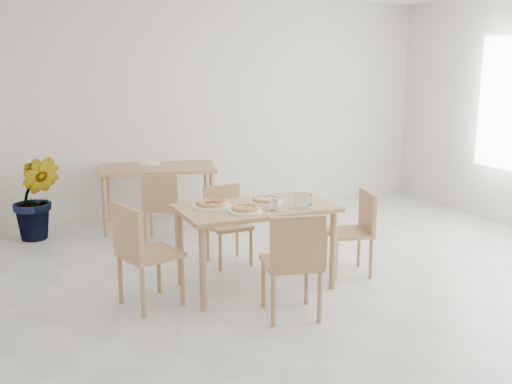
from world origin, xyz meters
name	(u,v)px	position (x,y,z in m)	size (l,w,h in m)	color
main_table	(256,216)	(-0.62, 0.57, 0.66)	(1.38, 0.81, 0.75)	tan
chair_south	(294,258)	(-0.61, -0.18, 0.50)	(0.50, 0.50, 0.87)	tan
chair_north	(226,219)	(-0.64, 1.33, 0.45)	(0.41, 0.41, 0.78)	tan
chair_west	(141,248)	(-1.66, 0.49, 0.51)	(0.55, 0.55, 0.87)	tan
chair_east	(356,226)	(0.40, 0.55, 0.46)	(0.47, 0.47, 0.80)	tan
plate_margherita	(245,211)	(-0.79, 0.40, 0.76)	(0.29, 0.29, 0.02)	white
plate_mushroom	(266,202)	(-0.49, 0.65, 0.76)	(0.31, 0.31, 0.02)	white
plate_pepperoni	(211,206)	(-0.99, 0.68, 0.76)	(0.33, 0.33, 0.02)	white
pizza_margherita	(245,208)	(-0.79, 0.40, 0.78)	(0.29, 0.29, 0.03)	#EDB36F
pizza_mushroom	(266,199)	(-0.49, 0.65, 0.78)	(0.26, 0.26, 0.03)	#EDB36F
pizza_pepperoni	(211,203)	(-0.99, 0.68, 0.78)	(0.31, 0.31, 0.03)	#EDB36F
tumbler_a	(274,205)	(-0.54, 0.37, 0.80)	(0.07, 0.07, 0.09)	white
tumbler_b	(308,199)	(-0.18, 0.44, 0.80)	(0.07, 0.07, 0.10)	white
napkin_holder	(301,200)	(-0.28, 0.36, 0.82)	(0.15, 0.11, 0.15)	silver
fork_a	(277,211)	(-0.53, 0.31, 0.75)	(0.01, 0.17, 0.01)	silver
fork_b	(306,209)	(-0.27, 0.29, 0.75)	(0.02, 0.20, 0.01)	silver
second_table	(158,174)	(-0.97, 2.90, 0.66)	(1.50, 1.04, 0.75)	tan
chair_back_s	(162,204)	(-1.09, 2.16, 0.46)	(0.52, 0.52, 0.79)	tan
chair_back_n	(155,179)	(-0.82, 3.69, 0.45)	(0.42, 0.42, 0.77)	tan
plate_empty	(149,163)	(-1.02, 3.12, 0.76)	(0.28, 0.28, 0.02)	white
potted_plant	(37,198)	(-2.36, 2.88, 0.48)	(0.53, 0.43, 0.97)	#276E21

